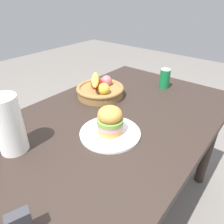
{
  "coord_description": "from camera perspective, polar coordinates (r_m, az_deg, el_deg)",
  "views": [
    {
      "loc": [
        -0.73,
        -0.57,
        1.32
      ],
      "look_at": [
        -0.05,
        -0.02,
        0.81
      ],
      "focal_mm": 33.62,
      "sensor_mm": 36.0,
      "label": 1
    }
  ],
  "objects": [
    {
      "name": "dining_table",
      "position": [
        1.14,
        0.79,
        -5.54
      ],
      "size": [
        1.4,
        0.9,
        0.75
      ],
      "color": "#2D231E",
      "rests_on": "ground_plane"
    },
    {
      "name": "plate",
      "position": [
        0.96,
        -0.51,
        -5.72
      ],
      "size": [
        0.28,
        0.28,
        0.01
      ],
      "primitive_type": "cylinder",
      "color": "white",
      "rests_on": "dining_table"
    },
    {
      "name": "fruit_basket",
      "position": [
        1.28,
        -3.22,
        6.21
      ],
      "size": [
        0.29,
        0.29,
        0.14
      ],
      "color": "olive",
      "rests_on": "dining_table"
    },
    {
      "name": "ground_plane",
      "position": [
        1.61,
        0.61,
        -24.5
      ],
      "size": [
        8.0,
        8.0,
        0.0
      ],
      "primitive_type": "plane",
      "color": "slate"
    },
    {
      "name": "paper_towel_roll",
      "position": [
        0.9,
        -26.35,
        -3.18
      ],
      "size": [
        0.11,
        0.11,
        0.24
      ],
      "primitive_type": "cylinder",
      "color": "white",
      "rests_on": "dining_table"
    },
    {
      "name": "soda_can",
      "position": [
        1.44,
        14.15,
        8.84
      ],
      "size": [
        0.07,
        0.07,
        0.13
      ],
      "color": "#147238",
      "rests_on": "dining_table"
    },
    {
      "name": "sandwich",
      "position": [
        0.92,
        -0.53,
        -2.22
      ],
      "size": [
        0.12,
        0.12,
        0.13
      ],
      "color": "tan",
      "rests_on": "plate"
    }
  ]
}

